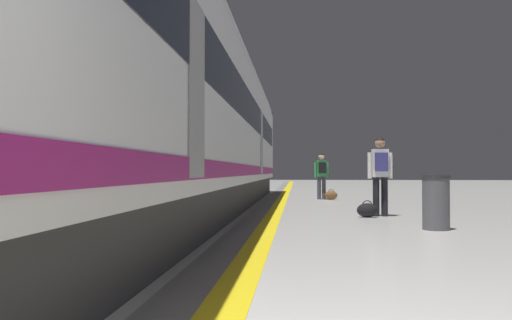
% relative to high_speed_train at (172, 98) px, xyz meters
% --- Properties ---
extents(safety_line_strip, '(0.36, 80.00, 0.01)m').
position_rel_high_speed_train_xyz_m(safety_line_strip, '(2.08, 0.09, -2.50)').
color(safety_line_strip, yellow).
rests_on(safety_line_strip, ground).
extents(tactile_edge_band, '(0.59, 80.00, 0.01)m').
position_rel_high_speed_train_xyz_m(tactile_edge_band, '(1.76, 0.09, -2.50)').
color(tactile_edge_band, slate).
rests_on(tactile_edge_band, ground).
extents(high_speed_train, '(2.94, 32.42, 4.97)m').
position_rel_high_speed_train_xyz_m(high_speed_train, '(0.00, 0.00, 0.00)').
color(high_speed_train, '#38383D').
rests_on(high_speed_train, ground).
extents(passenger_near, '(0.53, 0.34, 1.71)m').
position_rel_high_speed_train_xyz_m(passenger_near, '(4.40, 0.80, -1.49)').
color(passenger_near, black).
rests_on(passenger_near, ground).
extents(duffel_bag_near, '(0.44, 0.26, 0.36)m').
position_rel_high_speed_train_xyz_m(duffel_bag_near, '(4.08, 0.51, -2.35)').
color(duffel_bag_near, black).
rests_on(duffel_bag_near, ground).
extents(passenger_mid, '(0.49, 0.35, 1.60)m').
position_rel_high_speed_train_xyz_m(passenger_mid, '(3.44, 7.73, -1.55)').
color(passenger_mid, '#383842').
rests_on(passenger_mid, ground).
extents(duffel_bag_mid, '(0.44, 0.26, 0.36)m').
position_rel_high_speed_train_xyz_m(duffel_bag_mid, '(3.76, 7.61, -2.35)').
color(duffel_bag_mid, brown).
rests_on(duffel_bag_mid, ground).
extents(waste_bin, '(0.46, 0.46, 0.91)m').
position_rel_high_speed_train_xyz_m(waste_bin, '(4.90, -1.85, -2.05)').
color(waste_bin, '#4C4C51').
rests_on(waste_bin, ground).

